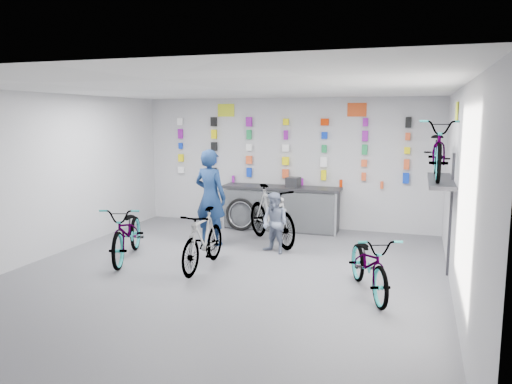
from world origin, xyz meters
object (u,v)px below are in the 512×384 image
(clerk, at_px, (210,197))
(bike_service, at_px, (271,215))
(counter, at_px, (281,209))
(bike_right, at_px, (369,263))
(bike_left, at_px, (128,232))
(bike_center, at_px, (203,239))
(customer, at_px, (275,223))

(clerk, bearing_deg, bike_service, -146.90)
(counter, distance_m, bike_right, 4.34)
(bike_left, xyz_separation_m, bike_center, (1.53, -0.09, 0.00))
(counter, distance_m, bike_service, 1.26)
(bike_service, distance_m, customer, 0.76)
(bike_left, relative_size, bike_right, 1.10)
(bike_center, distance_m, clerk, 1.74)
(clerk, distance_m, customer, 1.51)
(counter, bearing_deg, bike_service, -83.62)
(counter, height_order, bike_center, bike_center)
(bike_center, relative_size, customer, 1.47)
(bike_center, distance_m, bike_right, 2.83)
(bike_center, height_order, bike_service, bike_service)
(bike_center, bearing_deg, bike_right, -8.77)
(counter, bearing_deg, bike_center, -98.05)
(bike_left, distance_m, bike_right, 4.36)
(bike_right, bearing_deg, bike_left, 152.07)
(clerk, bearing_deg, bike_right, 161.67)
(bike_service, relative_size, clerk, 1.02)
(bike_right, bearing_deg, counter, 100.83)
(bike_right, height_order, customer, customer)
(bike_left, bearing_deg, bike_service, 23.28)
(bike_right, height_order, clerk, clerk)
(bike_right, distance_m, customer, 2.57)
(bike_center, relative_size, bike_service, 0.86)
(bike_center, bearing_deg, customer, 55.22)
(bike_service, bearing_deg, clerk, 157.44)
(counter, relative_size, clerk, 1.40)
(bike_left, xyz_separation_m, customer, (2.41, 1.24, 0.07))
(clerk, relative_size, customer, 1.66)
(counter, xyz_separation_m, customer, (0.42, -1.95, 0.09))
(bike_right, relative_size, customer, 1.51)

